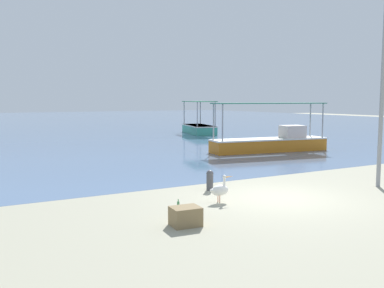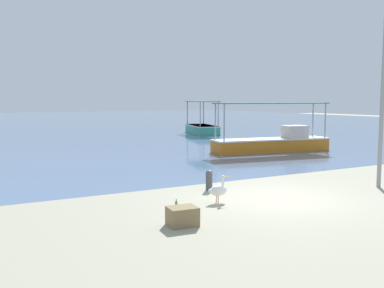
% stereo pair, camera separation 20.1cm
% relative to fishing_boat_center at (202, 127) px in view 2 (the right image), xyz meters
% --- Properties ---
extents(ground, '(120.00, 120.00, 0.00)m').
position_rel_fishing_boat_center_xyz_m(ground, '(-10.17, -22.41, -0.56)').
color(ground, '#A29E85').
extents(harbor_water, '(110.00, 90.00, 0.00)m').
position_rel_fishing_boat_center_xyz_m(harbor_water, '(-10.17, 25.59, -0.55)').
color(harbor_water, slate).
rests_on(harbor_water, ground).
extents(fishing_boat_center, '(2.90, 5.10, 2.83)m').
position_rel_fishing_boat_center_xyz_m(fishing_boat_center, '(0.00, 0.00, 0.00)').
color(fishing_boat_center, teal).
rests_on(fishing_boat_center, harbor_water).
extents(fishing_boat_far_left, '(7.16, 2.51, 2.80)m').
position_rel_fishing_boat_center_xyz_m(fishing_boat_far_left, '(-2.76, -13.10, 0.06)').
color(fishing_boat_far_left, orange).
rests_on(fishing_boat_far_left, harbor_water).
extents(pelican, '(0.80, 0.30, 0.80)m').
position_rel_fishing_boat_center_xyz_m(pelican, '(-12.04, -21.98, -0.18)').
color(pelican, '#E0997A').
rests_on(pelican, ground).
extents(lamp_post, '(0.28, 0.28, 6.73)m').
position_rel_fishing_boat_center_xyz_m(lamp_post, '(-6.04, -22.75, 3.18)').
color(lamp_post, gray).
rests_on(lamp_post, ground).
extents(mooring_bollard, '(0.23, 0.23, 0.67)m').
position_rel_fishing_boat_center_xyz_m(mooring_bollard, '(-11.43, -20.41, -0.20)').
color(mooring_bollard, '#47474C').
rests_on(mooring_bollard, ground).
extents(cargo_crate, '(0.73, 0.60, 0.46)m').
position_rel_fishing_boat_center_xyz_m(cargo_crate, '(-14.03, -23.54, -0.33)').
color(cargo_crate, olive).
rests_on(cargo_crate, ground).
extents(glass_bottle, '(0.07, 0.07, 0.27)m').
position_rel_fishing_boat_center_xyz_m(glass_bottle, '(-13.46, -22.06, -0.45)').
color(glass_bottle, '#3F7F4C').
rests_on(glass_bottle, ground).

